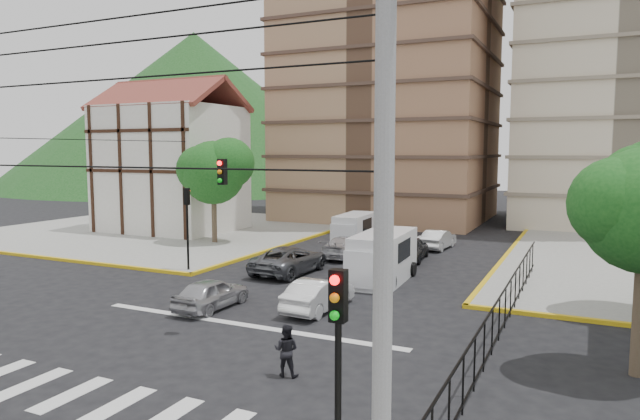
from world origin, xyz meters
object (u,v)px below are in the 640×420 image
Objects in this scene: car_white_front_right at (319,294)px; van_left_lane at (354,230)px; traffic_light_nw at (187,215)px; van_right_lane at (381,259)px; pedestrian_crosswalk at (286,350)px; traffic_light_se at (338,352)px; car_silver_front_left at (211,293)px.

van_left_lane is at bearing -70.23° from car_white_front_right.
traffic_light_nw is 10.59m from van_right_lane.
van_left_lane is 23.63m from pedestrian_crosswalk.
traffic_light_se is at bearing -45.00° from traffic_light_nw.
traffic_light_nw is at bearing -170.31° from van_right_lane.
traffic_light_nw is 0.79× the size of van_right_lane.
traffic_light_se is 1.00× the size of traffic_light_nw.
car_silver_front_left is 7.93m from pedestrian_crosswalk.
traffic_light_se reaches higher than van_left_lane.
pedestrian_crosswalk reaches higher than car_white_front_right.
van_left_lane is 1.17× the size of car_white_front_right.
van_right_lane reaches higher than pedestrian_crosswalk.
traffic_light_nw is 1.16× the size of car_silver_front_left.
pedestrian_crosswalk is at bearing -75.76° from van_left_lane.
traffic_light_nw reaches higher than van_left_lane.
car_white_front_right reaches higher than car_silver_front_left.
van_left_lane is at bearing -82.44° from pedestrian_crosswalk.
car_silver_front_left is at bearing -44.56° from traffic_light_nw.
van_right_lane is at bearing 106.94° from traffic_light_se.
traffic_light_nw is at bearing -43.10° from car_silver_front_left.
car_silver_front_left is at bearing -125.25° from van_right_lane.
car_silver_front_left is 4.46m from car_white_front_right.
pedestrian_crosswalk is (-4.00, 5.42, -2.34)m from traffic_light_se.
van_left_lane is 3.08× the size of pedestrian_crosswalk.
van_left_lane is at bearing 69.71° from traffic_light_nw.
traffic_light_nw is 10.46m from car_white_front_right.
traffic_light_se is 13.67m from car_white_front_right.
car_white_front_right is (9.50, -3.62, -2.44)m from traffic_light_nw.
pedestrian_crosswalk is (2.10, -6.57, 0.10)m from car_white_front_right.
car_silver_front_left is (0.79, -17.66, -0.37)m from van_left_lane.
traffic_light_se is 1.08× the size of car_white_front_right.
pedestrian_crosswalk is (1.43, -12.42, -0.43)m from van_right_lane.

